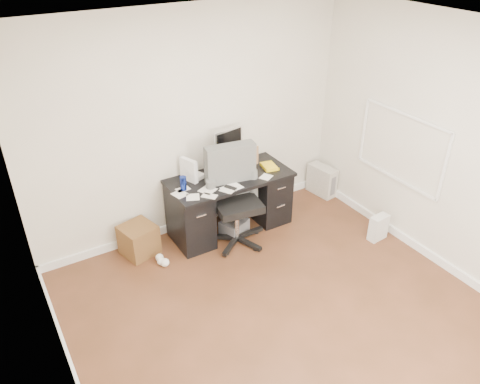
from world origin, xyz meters
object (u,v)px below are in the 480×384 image
object	(u,v)px
lcd_monitor	(228,148)
keyboard	(234,176)
wicker_basket	(139,240)
office_chair	(236,199)
desk	(230,201)
pc_tower	(322,180)

from	to	relation	value
lcd_monitor	keyboard	bearing A→B (deg)	-114.23
lcd_monitor	keyboard	xyz separation A→B (m)	(-0.06, -0.24, -0.25)
lcd_monitor	keyboard	distance (m)	0.36
keyboard	lcd_monitor	bearing A→B (deg)	83.83
lcd_monitor	wicker_basket	distance (m)	1.52
keyboard	office_chair	xyz separation A→B (m)	(-0.11, -0.24, -0.16)
desk	keyboard	size ratio (longest dim) A/B	3.53
lcd_monitor	wicker_basket	bearing A→B (deg)	174.32
desk	wicker_basket	world-z (taller)	desk
keyboard	pc_tower	bearing A→B (deg)	12.86
keyboard	pc_tower	world-z (taller)	keyboard
keyboard	wicker_basket	distance (m)	1.35
desk	office_chair	xyz separation A→B (m)	(-0.07, -0.27, 0.20)
keyboard	wicker_basket	xyz separation A→B (m)	(-1.21, 0.15, -0.58)
office_chair	wicker_basket	xyz separation A→B (m)	(-1.10, 0.39, -0.42)
keyboard	pc_tower	xyz separation A→B (m)	(1.52, 0.12, -0.55)
lcd_monitor	wicker_basket	world-z (taller)	lcd_monitor
desk	keyboard	world-z (taller)	keyboard
desk	pc_tower	bearing A→B (deg)	3.18
keyboard	office_chair	world-z (taller)	office_chair
desk	pc_tower	world-z (taller)	desk
office_chair	pc_tower	world-z (taller)	office_chair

